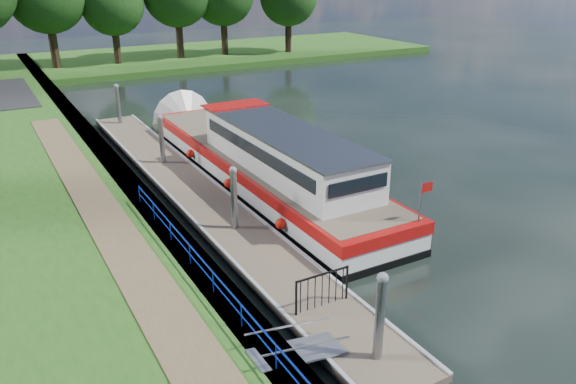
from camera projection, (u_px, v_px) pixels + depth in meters
ground at (365, 358)px, 15.36m from camera, size 160.00×160.00×0.00m
bank_edge at (127, 187)px, 26.14m from camera, size 1.10×90.00×0.78m
far_bank at (171, 58)px, 62.63m from camera, size 60.00×18.00×0.60m
footpath at (125, 250)px, 19.50m from camera, size 1.60×40.00×0.05m
blue_fence at (226, 292)px, 16.03m from camera, size 0.04×18.04×0.72m
pontoon at (195, 195)px, 25.77m from camera, size 2.50×30.00×0.56m
mooring_piles at (193, 172)px, 25.36m from camera, size 0.30×27.30×3.55m
gangway at (297, 351)px, 14.69m from camera, size 2.58×1.00×0.92m
gate_panel at (322, 285)px, 16.70m from camera, size 1.85×0.05×1.15m
barge at (256, 158)px, 27.77m from camera, size 4.36×21.15×4.78m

